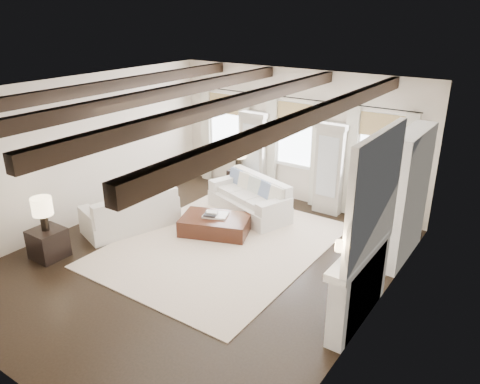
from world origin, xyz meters
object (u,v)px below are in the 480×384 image
Objects in this scene: sofa_back at (251,200)px; side_table_back at (238,182)px; sofa_left at (132,214)px; ottoman at (215,225)px; side_table_front at (48,243)px.

sofa_back is 3.36× the size of side_table_back.
sofa_back is 1.03× the size of sofa_left.
sofa_left is 1.82m from ottoman.
ottoman is (-0.08, -1.27, -0.17)m from sofa_back.
ottoman is at bearing 52.46° from side_table_front.
ottoman is 2.43× the size of side_table_front.
ottoman is at bearing -93.51° from sofa_back.
sofa_left is (-1.68, -2.12, -0.01)m from sofa_back.
side_table_back is (-0.92, 0.83, -0.02)m from sofa_back.
side_table_front is (-2.09, -3.89, -0.06)m from sofa_back.
sofa_left is at bearing -128.40° from sofa_back.
side_table_back is at bearing 76.09° from side_table_front.
ottoman is 3.31m from side_table_front.
sofa_back reaches higher than side_table_front.
sofa_left is at bearing 76.88° from side_table_front.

